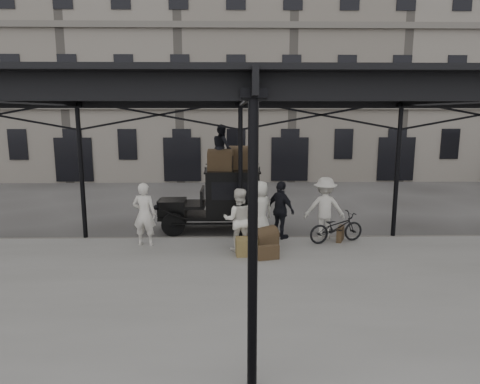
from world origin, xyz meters
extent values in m
plane|color=#383533|center=(0.00, 0.00, 0.00)|extent=(120.00, 120.00, 0.00)
cube|color=slate|center=(0.00, -2.00, 0.07)|extent=(28.00, 8.00, 0.15)
cylinder|color=black|center=(0.00, 2.00, 2.15)|extent=(0.14, 0.14, 4.30)
cylinder|color=black|center=(0.00, -5.80, 2.15)|extent=(0.14, 0.14, 4.30)
cube|color=black|center=(0.00, 2.00, 4.48)|extent=(22.00, 0.10, 0.45)
cube|color=black|center=(0.00, -5.80, 4.48)|extent=(22.00, 0.10, 0.45)
cube|color=black|center=(0.00, -1.70, 4.65)|extent=(22.50, 9.00, 0.08)
cube|color=silver|center=(0.00, -1.70, 4.72)|extent=(18.00, 7.00, 0.04)
cube|color=slate|center=(0.00, 18.00, 7.00)|extent=(64.00, 8.00, 14.00)
cylinder|color=black|center=(-2.25, 2.58, 0.40)|extent=(0.80, 0.10, 0.80)
cylinder|color=black|center=(-2.25, 4.02, 0.40)|extent=(0.80, 0.10, 0.80)
cylinder|color=black|center=(0.35, 2.58, 0.40)|extent=(0.80, 0.10, 0.80)
cylinder|color=black|center=(0.35, 4.02, 0.40)|extent=(0.80, 0.10, 0.80)
cube|color=black|center=(-1.00, 3.30, 0.55)|extent=(3.60, 1.25, 0.12)
cube|color=black|center=(-2.35, 3.30, 0.85)|extent=(0.90, 1.00, 0.55)
cube|color=black|center=(-2.82, 3.30, 0.85)|extent=(0.06, 0.70, 0.55)
cube|color=black|center=(-1.55, 3.30, 0.95)|extent=(0.70, 1.30, 0.10)
cube|color=black|center=(-0.25, 3.30, 1.35)|extent=(1.80, 1.45, 1.55)
cube|color=black|center=(-0.25, 2.57, 1.55)|extent=(1.40, 0.02, 0.60)
cube|color=black|center=(-0.25, 3.30, 2.15)|extent=(1.90, 1.55, 0.06)
imported|color=beige|center=(-2.91, 1.17, 1.11)|extent=(0.75, 0.54, 1.92)
imported|color=silver|center=(-0.08, 0.63, 1.07)|extent=(0.91, 0.72, 1.83)
imported|color=silver|center=(0.62, 1.80, 1.08)|extent=(1.08, 0.96, 1.87)
imported|color=black|center=(1.28, 1.80, 1.08)|extent=(1.04, 1.13, 1.85)
imported|color=beige|center=(2.68, 1.80, 1.14)|extent=(1.36, 0.90, 1.97)
imported|color=black|center=(2.96, 1.34, 0.62)|extent=(1.90, 1.11, 0.94)
imported|color=black|center=(-0.60, 3.20, 2.96)|extent=(0.81, 0.91, 1.56)
cube|color=olive|center=(0.13, 0.16, 0.40)|extent=(0.63, 0.49, 0.50)
cube|color=#40311D|center=(3.13, 1.49, 0.38)|extent=(0.38, 0.61, 0.45)
cube|color=#40311D|center=(0.72, -0.24, 0.35)|extent=(0.62, 0.30, 0.40)
camera|label=1|loc=(-0.29, -11.40, 4.10)|focal=32.00mm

